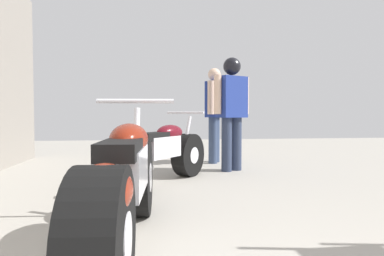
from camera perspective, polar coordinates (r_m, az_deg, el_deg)
name	(u,v)px	position (r m, az deg, el deg)	size (l,w,h in m)	color
ground_plane	(204,201)	(3.40, 2.04, -11.90)	(15.96, 15.96, 0.00)	#9E998E
motorcycle_maroon_cruiser	(124,187)	(2.15, -11.25, -9.52)	(0.61, 2.05, 0.96)	black
motorcycle_black_naked	(159,154)	(4.07, -5.50, -4.37)	(1.26, 1.62, 0.87)	black
mechanic_in_blue	(214,109)	(5.92, 3.70, 3.09)	(0.38, 0.64, 1.62)	#384766
mechanic_with_helmet	(232,103)	(5.09, 6.60, 4.09)	(0.62, 0.41, 1.66)	#2D3851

